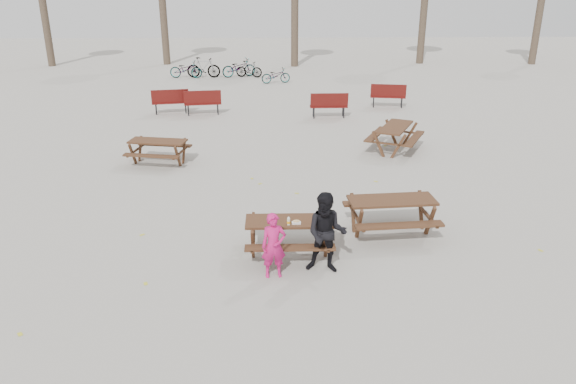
{
  "coord_description": "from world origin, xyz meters",
  "views": [
    {
      "loc": [
        -0.29,
        -10.49,
        5.58
      ],
      "look_at": [
        0.0,
        1.0,
        1.0
      ],
      "focal_mm": 35.0,
      "sensor_mm": 36.0,
      "label": 1
    }
  ],
  "objects_px": {
    "main_picnic_table": "(289,228)",
    "soda_bottle": "(289,222)",
    "adult": "(327,233)",
    "picnic_table_east": "(391,216)",
    "food_tray": "(296,223)",
    "picnic_table_far": "(395,138)",
    "child": "(274,246)",
    "picnic_table_north": "(159,152)"
  },
  "relations": [
    {
      "from": "picnic_table_far",
      "to": "child",
      "type": "bearing_deg",
      "value": 179.29
    },
    {
      "from": "main_picnic_table",
      "to": "adult",
      "type": "bearing_deg",
      "value": -45.91
    },
    {
      "from": "food_tray",
      "to": "soda_bottle",
      "type": "height_order",
      "value": "soda_bottle"
    },
    {
      "from": "picnic_table_north",
      "to": "soda_bottle",
      "type": "bearing_deg",
      "value": -47.91
    },
    {
      "from": "food_tray",
      "to": "picnic_table_north",
      "type": "bearing_deg",
      "value": 122.82
    },
    {
      "from": "adult",
      "to": "picnic_table_north",
      "type": "height_order",
      "value": "adult"
    },
    {
      "from": "food_tray",
      "to": "main_picnic_table",
      "type": "bearing_deg",
      "value": 128.47
    },
    {
      "from": "main_picnic_table",
      "to": "picnic_table_north",
      "type": "relative_size",
      "value": 1.05
    },
    {
      "from": "adult",
      "to": "picnic_table_east",
      "type": "height_order",
      "value": "adult"
    },
    {
      "from": "picnic_table_north",
      "to": "picnic_table_far",
      "type": "distance_m",
      "value": 7.58
    },
    {
      "from": "soda_bottle",
      "to": "picnic_table_east",
      "type": "relative_size",
      "value": 0.09
    },
    {
      "from": "soda_bottle",
      "to": "adult",
      "type": "distance_m",
      "value": 0.88
    },
    {
      "from": "main_picnic_table",
      "to": "soda_bottle",
      "type": "bearing_deg",
      "value": -94.74
    },
    {
      "from": "main_picnic_table",
      "to": "adult",
      "type": "height_order",
      "value": "adult"
    },
    {
      "from": "picnic_table_north",
      "to": "picnic_table_far",
      "type": "bearing_deg",
      "value": 19.24
    },
    {
      "from": "food_tray",
      "to": "soda_bottle",
      "type": "distance_m",
      "value": 0.17
    },
    {
      "from": "adult",
      "to": "picnic_table_far",
      "type": "xyz_separation_m",
      "value": [
        2.95,
        7.87,
        -0.41
      ]
    },
    {
      "from": "soda_bottle",
      "to": "child",
      "type": "bearing_deg",
      "value": -113.97
    },
    {
      "from": "child",
      "to": "picnic_table_north",
      "type": "xyz_separation_m",
      "value": [
        -3.52,
        6.9,
        -0.29
      ]
    },
    {
      "from": "child",
      "to": "adult",
      "type": "xyz_separation_m",
      "value": [
        1.03,
        0.18,
        0.17
      ]
    },
    {
      "from": "main_picnic_table",
      "to": "picnic_table_far",
      "type": "bearing_deg",
      "value": 62.88
    },
    {
      "from": "adult",
      "to": "picnic_table_far",
      "type": "bearing_deg",
      "value": 79.96
    },
    {
      "from": "main_picnic_table",
      "to": "food_tray",
      "type": "relative_size",
      "value": 10.0
    },
    {
      "from": "food_tray",
      "to": "picnic_table_far",
      "type": "height_order",
      "value": "picnic_table_far"
    },
    {
      "from": "soda_bottle",
      "to": "picnic_table_north",
      "type": "bearing_deg",
      "value": 121.56
    },
    {
      "from": "picnic_table_far",
      "to": "picnic_table_north",
      "type": "bearing_deg",
      "value": 124.3
    },
    {
      "from": "food_tray",
      "to": "child",
      "type": "xyz_separation_m",
      "value": [
        -0.46,
        -0.73,
        -0.14
      ]
    },
    {
      "from": "child",
      "to": "adult",
      "type": "bearing_deg",
      "value": 1.54
    },
    {
      "from": "picnic_table_north",
      "to": "picnic_table_far",
      "type": "xyz_separation_m",
      "value": [
        7.49,
        1.15,
        0.04
      ]
    },
    {
      "from": "main_picnic_table",
      "to": "soda_bottle",
      "type": "xyz_separation_m",
      "value": [
        -0.02,
        -0.23,
        0.26
      ]
    },
    {
      "from": "food_tray",
      "to": "picnic_table_north",
      "type": "relative_size",
      "value": 0.11
    },
    {
      "from": "main_picnic_table",
      "to": "adult",
      "type": "distance_m",
      "value": 1.04
    },
    {
      "from": "soda_bottle",
      "to": "adult",
      "type": "bearing_deg",
      "value": -34.72
    },
    {
      "from": "picnic_table_east",
      "to": "picnic_table_north",
      "type": "xyz_separation_m",
      "value": [
        -6.15,
        5.04,
        -0.05
      ]
    },
    {
      "from": "main_picnic_table",
      "to": "food_tray",
      "type": "height_order",
      "value": "food_tray"
    },
    {
      "from": "soda_bottle",
      "to": "picnic_table_east",
      "type": "distance_m",
      "value": 2.65
    },
    {
      "from": "main_picnic_table",
      "to": "child",
      "type": "bearing_deg",
      "value": -109.53
    },
    {
      "from": "soda_bottle",
      "to": "child",
      "type": "relative_size",
      "value": 0.13
    },
    {
      "from": "picnic_table_north",
      "to": "picnic_table_far",
      "type": "height_order",
      "value": "picnic_table_far"
    },
    {
      "from": "food_tray",
      "to": "picnic_table_east",
      "type": "relative_size",
      "value": 0.09
    },
    {
      "from": "food_tray",
      "to": "soda_bottle",
      "type": "bearing_deg",
      "value": -162.23
    },
    {
      "from": "soda_bottle",
      "to": "picnic_table_far",
      "type": "bearing_deg",
      "value": 63.48
    }
  ]
}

